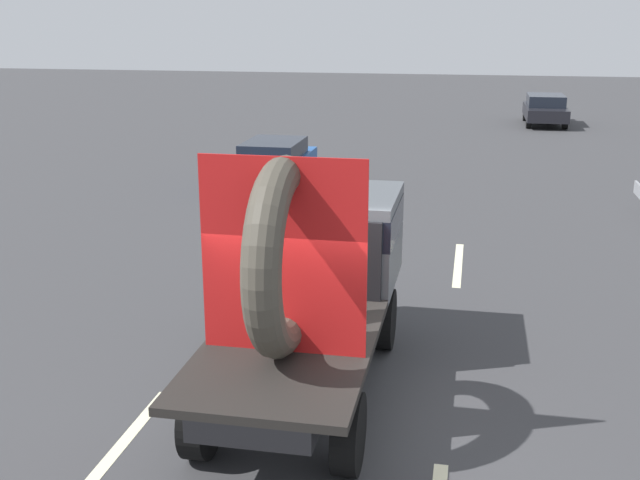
% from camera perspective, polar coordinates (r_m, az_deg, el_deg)
% --- Properties ---
extents(ground_plane, '(120.00, 120.00, 0.00)m').
position_cam_1_polar(ground_plane, '(10.17, 0.11, -12.44)').
color(ground_plane, '#38383A').
extents(flatbed_truck, '(2.02, 5.44, 3.41)m').
position_cam_1_polar(flatbed_truck, '(10.57, -0.33, -1.77)').
color(flatbed_truck, black).
rests_on(flatbed_truck, ground_plane).
extents(distant_sedan, '(1.76, 4.10, 1.34)m').
position_cam_1_polar(distant_sedan, '(23.13, -3.38, 5.80)').
color(distant_sedan, black).
rests_on(distant_sedan, ground_plane).
extents(lane_dash_left_near, '(0.16, 2.46, 0.01)m').
position_cam_1_polar(lane_dash_left_near, '(9.83, -14.08, -14.03)').
color(lane_dash_left_near, beige).
rests_on(lane_dash_left_near, ground_plane).
extents(lane_dash_left_far, '(0.16, 2.35, 0.01)m').
position_cam_1_polar(lane_dash_left_far, '(16.30, -3.09, -1.23)').
color(lane_dash_left_far, beige).
rests_on(lane_dash_left_far, ground_plane).
extents(lane_dash_right_far, '(0.16, 2.91, 0.01)m').
position_cam_1_polar(lane_dash_right_far, '(16.03, 10.12, -1.76)').
color(lane_dash_right_far, beige).
rests_on(lane_dash_right_far, ground_plane).
extents(oncoming_car, '(1.80, 4.20, 1.37)m').
position_cam_1_polar(oncoming_car, '(37.71, 16.21, 9.24)').
color(oncoming_car, black).
rests_on(oncoming_car, ground_plane).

